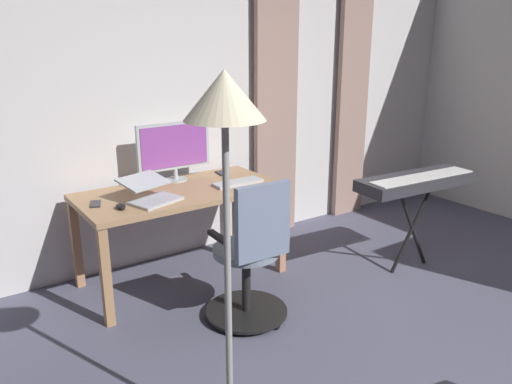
# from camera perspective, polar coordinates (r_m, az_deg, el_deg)

# --- Properties ---
(back_room_partition) EXTENTS (5.69, 0.10, 2.85)m
(back_room_partition) POSITION_cam_1_polar(r_m,az_deg,el_deg) (4.47, -4.35, 11.82)
(back_room_partition) COLOR silver
(back_room_partition) RESTS_ON ground
(curtain_left_panel) EXTENTS (0.38, 0.06, 2.45)m
(curtain_left_panel) POSITION_cam_1_polar(r_m,az_deg,el_deg) (5.34, 10.77, 10.31)
(curtain_left_panel) COLOR tan
(curtain_left_panel) RESTS_ON ground
(curtain_right_panel) EXTENTS (0.45, 0.06, 2.45)m
(curtain_right_panel) POSITION_cam_1_polar(r_m,az_deg,el_deg) (4.70, 2.25, 9.69)
(curtain_right_panel) COLOR tan
(curtain_right_panel) RESTS_ON ground
(desk) EXTENTS (1.50, 0.74, 0.73)m
(desk) POSITION_cam_1_polar(r_m,az_deg,el_deg) (3.87, -8.51, -0.96)
(desk) COLOR tan
(desk) RESTS_ON ground
(office_chair) EXTENTS (0.56, 0.56, 0.99)m
(office_chair) POSITION_cam_1_polar(r_m,az_deg,el_deg) (3.32, -0.53, -7.54)
(office_chair) COLOR black
(office_chair) RESTS_ON ground
(computer_monitor) EXTENTS (0.61, 0.18, 0.47)m
(computer_monitor) POSITION_cam_1_polar(r_m,az_deg,el_deg) (4.04, -9.18, 4.93)
(computer_monitor) COLOR #B7BCC1
(computer_monitor) RESTS_ON desk
(computer_keyboard) EXTENTS (0.40, 0.13, 0.02)m
(computer_keyboard) POSITION_cam_1_polar(r_m,az_deg,el_deg) (3.95, -2.06, 1.06)
(computer_keyboard) COLOR #B7BCC1
(computer_keyboard) RESTS_ON desk
(laptop) EXTENTS (0.42, 0.43, 0.16)m
(laptop) POSITION_cam_1_polar(r_m,az_deg,el_deg) (3.61, -11.72, -0.15)
(laptop) COLOR #B7BCC1
(laptop) RESTS_ON desk
(computer_mouse) EXTENTS (0.06, 0.10, 0.04)m
(computer_mouse) POSITION_cam_1_polar(r_m,az_deg,el_deg) (3.49, -14.97, -1.59)
(computer_mouse) COLOR black
(computer_mouse) RESTS_ON desk
(cell_phone_by_monitor) EXTENTS (0.09, 0.15, 0.01)m
(cell_phone_by_monitor) POSITION_cam_1_polar(r_m,az_deg,el_deg) (4.25, -3.89, 2.13)
(cell_phone_by_monitor) COLOR black
(cell_phone_by_monitor) RESTS_ON desk
(cell_phone_face_up) EXTENTS (0.11, 0.16, 0.01)m
(cell_phone_face_up) POSITION_cam_1_polar(r_m,az_deg,el_deg) (3.64, -17.59, -1.28)
(cell_phone_face_up) COLOR #232328
(cell_phone_face_up) RESTS_ON desk
(piano_keyboard) EXTENTS (1.05, 0.40, 0.80)m
(piano_keyboard) POSITION_cam_1_polar(r_m,az_deg,el_deg) (4.18, 17.60, 0.96)
(piano_keyboard) COLOR black
(piano_keyboard) RESTS_ON ground
(floor_lamp) EXTENTS (0.33, 0.33, 1.72)m
(floor_lamp) POSITION_cam_1_polar(r_m,az_deg,el_deg) (2.01, -3.47, 5.84)
(floor_lamp) COLOR black
(floor_lamp) RESTS_ON ground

